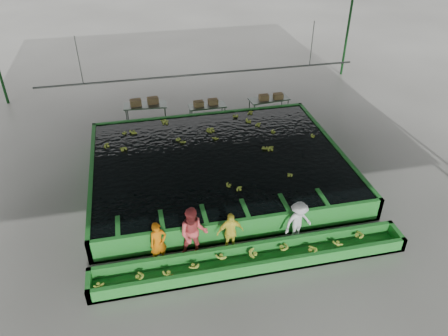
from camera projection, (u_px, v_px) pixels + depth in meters
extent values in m
plane|color=slate|center=(227.00, 197.00, 16.63)|extent=(80.00, 80.00, 0.00)
cube|color=slate|center=(227.00, 72.00, 13.86)|extent=(20.00, 22.00, 0.04)
cube|color=black|center=(219.00, 158.00, 17.38)|extent=(9.70, 7.70, 0.00)
cylinder|color=#59605B|center=(202.00, 74.00, 19.03)|extent=(0.08, 0.08, 14.00)
cylinder|color=#59605B|center=(79.00, 61.00, 17.58)|extent=(0.04, 0.04, 2.00)
cylinder|color=#59605B|center=(312.00, 44.00, 19.38)|extent=(0.04, 0.04, 2.00)
imported|color=orange|center=(158.00, 243.00, 13.42)|extent=(0.64, 0.53, 1.52)
imported|color=#D5484A|center=(193.00, 234.00, 13.52)|extent=(1.01, 0.84, 1.89)
imported|color=#FFEE43|center=(230.00, 233.00, 13.83)|extent=(0.91, 0.43, 1.52)
imported|color=silver|center=(298.00, 222.00, 14.24)|extent=(1.11, 0.80, 1.55)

